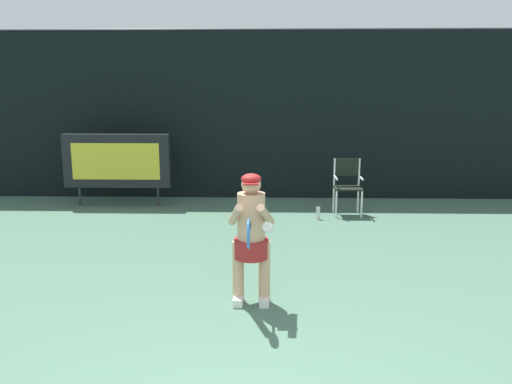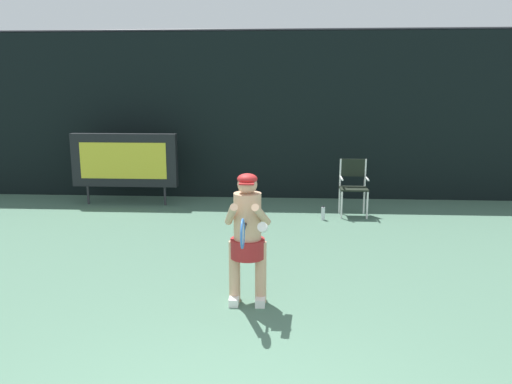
{
  "view_description": "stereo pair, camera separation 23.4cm",
  "coord_description": "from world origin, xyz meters",
  "px_view_note": "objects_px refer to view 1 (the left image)",
  "views": [
    {
      "loc": [
        0.14,
        -2.68,
        2.43
      ],
      "look_at": [
        -0.03,
        3.99,
        1.05
      ],
      "focal_mm": 35.52,
      "sensor_mm": 36.0,
      "label": 1
    },
    {
      "loc": [
        0.38,
        -2.67,
        2.43
      ],
      "look_at": [
        -0.03,
        3.99,
        1.05
      ],
      "focal_mm": 35.52,
      "sensor_mm": 36.0,
      "label": 2
    }
  ],
  "objects_px": {
    "water_bottle": "(318,213)",
    "tennis_racket": "(249,233)",
    "umpire_chair": "(347,183)",
    "tennis_player": "(251,233)",
    "scoreboard": "(117,161)"
  },
  "relations": [
    {
      "from": "umpire_chair",
      "to": "tennis_player",
      "type": "relative_size",
      "value": 0.72
    },
    {
      "from": "water_bottle",
      "to": "tennis_racket",
      "type": "distance_m",
      "value": 4.5
    },
    {
      "from": "umpire_chair",
      "to": "tennis_racket",
      "type": "distance_m",
      "value": 5.0
    },
    {
      "from": "tennis_player",
      "to": "umpire_chair",
      "type": "bearing_deg",
      "value": 67.76
    },
    {
      "from": "tennis_player",
      "to": "scoreboard",
      "type": "bearing_deg",
      "value": 121.53
    },
    {
      "from": "water_bottle",
      "to": "tennis_player",
      "type": "distance_m",
      "value": 4.01
    },
    {
      "from": "scoreboard",
      "to": "tennis_player",
      "type": "xyz_separation_m",
      "value": [
        2.94,
        -4.79,
        -0.12
      ]
    },
    {
      "from": "water_bottle",
      "to": "tennis_racket",
      "type": "height_order",
      "value": "tennis_racket"
    },
    {
      "from": "water_bottle",
      "to": "tennis_player",
      "type": "relative_size",
      "value": 0.18
    },
    {
      "from": "tennis_racket",
      "to": "scoreboard",
      "type": "bearing_deg",
      "value": 115.92
    },
    {
      "from": "umpire_chair",
      "to": "scoreboard",
      "type": "bearing_deg",
      "value": 172.54
    },
    {
      "from": "scoreboard",
      "to": "tennis_player",
      "type": "relative_size",
      "value": 1.46
    },
    {
      "from": "water_bottle",
      "to": "tennis_racket",
      "type": "relative_size",
      "value": 0.44
    },
    {
      "from": "scoreboard",
      "to": "tennis_racket",
      "type": "distance_m",
      "value": 6.05
    },
    {
      "from": "tennis_player",
      "to": "water_bottle",
      "type": "bearing_deg",
      "value": 73.52
    }
  ]
}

